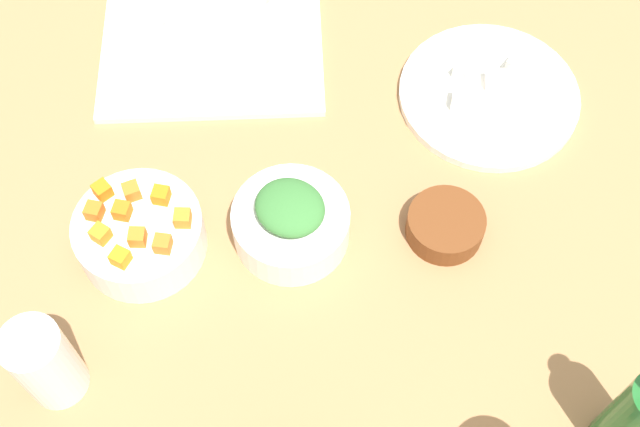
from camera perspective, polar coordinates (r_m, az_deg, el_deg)
The scene contains 28 objects.
tabletop at distance 100.84cm, azimuth -0.00°, elevation -1.84°, with size 190.00×190.00×3.00cm, color #A37449.
cutting_board at distance 116.87cm, azimuth -7.34°, elevation 11.43°, with size 29.68×25.17×1.00cm, color white.
plate_tofu at distance 112.36cm, azimuth 11.43°, elevation 7.91°, with size 23.48×23.48×1.20cm, color white.
bowl_greens at distance 97.57cm, azimuth -1.99°, elevation -0.51°, with size 13.68×13.68×5.03cm, color white.
bowl_carrots at distance 98.55cm, azimuth -12.14°, elevation -1.45°, with size 14.82×14.82×5.50cm, color white.
bowl_small_side at distance 99.35cm, azimuth 8.53°, elevation -0.73°, with size 9.16×9.16×3.37cm, color brown.
bottle_1 at distance 88.14cm, azimuth 20.86°, elevation -12.87°, with size 5.37×5.37×20.24cm.
drinking_glass_1 at distance 91.05cm, azimuth -18.23°, elevation -9.66°, with size 6.27×6.27×11.97cm, color white.
carrot_cube_0 at distance 96.45cm, azimuth -10.78°, elevation 1.23°, with size 1.80×1.80×1.80cm, color orange.
carrot_cube_1 at distance 94.25cm, azimuth -12.34°, elevation -1.59°, with size 1.80×1.80×1.80cm, color orange.
carrot_cube_2 at distance 93.29cm, azimuth -10.67°, elevation -2.05°, with size 1.80×1.80×1.80cm, color orange.
carrot_cube_3 at distance 97.41cm, azimuth -12.71°, elevation 1.50°, with size 1.80×1.80×1.80cm, color orange.
carrot_cube_4 at distance 93.48cm, azimuth -13.45°, elevation -2.93°, with size 1.80×1.80×1.80cm, color orange.
carrot_cube_5 at distance 96.15cm, azimuth -13.36°, elevation 0.02°, with size 1.80×1.80×1.80cm, color orange.
carrot_cube_6 at distance 95.40cm, azimuth -14.73°, elevation -1.36°, with size 1.80×1.80×1.80cm, color orange.
carrot_cube_7 at distance 96.94cm, azimuth -15.15°, elevation 0.04°, with size 1.80×1.80×1.80cm, color orange.
carrot_cube_8 at distance 98.26cm, azimuth -14.61°, elevation 1.54°, with size 1.80×1.80×1.80cm, color orange.
carrot_cube_9 at distance 94.49cm, azimuth -9.34°, elevation -0.31°, with size 1.80×1.80×1.80cm, color orange.
chopped_greens_mound at distance 94.14cm, azimuth -2.06°, elevation 0.67°, with size 8.20×7.48×2.89cm, color #397536.
tofu_cube_0 at distance 111.98cm, azimuth 9.80°, elevation 9.49°, with size 2.20×2.20×2.20cm, color white.
tofu_cube_1 at distance 109.02cm, azimuth 9.55°, elevation 7.63°, with size 2.20×2.20×2.20cm, color white.
tofu_cube_2 at distance 113.96cm, azimuth 13.23°, elevation 9.76°, with size 2.20×2.20×2.20cm, color silver.
tofu_cube_3 at distance 111.87cm, azimuth 11.81°, elevation 8.90°, with size 2.20×2.20×2.20cm, color white.
dumpling_0 at distance 109.27cm, azimuth -2.96°, elevation 9.00°, with size 5.16×4.86×3.09cm, color beige.
dumpling_1 at distance 117.26cm, azimuth -10.33°, elevation 12.29°, with size 4.58×4.52×2.33cm, color beige.
dumpling_2 at distance 112.14cm, azimuth -6.70°, elevation 10.24°, with size 4.26×3.68×2.76cm, color beige.
dumpling_4 at distance 119.99cm, azimuth -8.39°, elevation 14.15°, with size 5.18×5.04×2.54cm, color beige.
dumpling_5 at distance 114.70cm, azimuth -2.85°, elevation 12.09°, with size 5.62×4.95×2.62cm, color beige.
Camera 1 is at (0.93, 47.31, 90.55)cm, focal length 46.97 mm.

